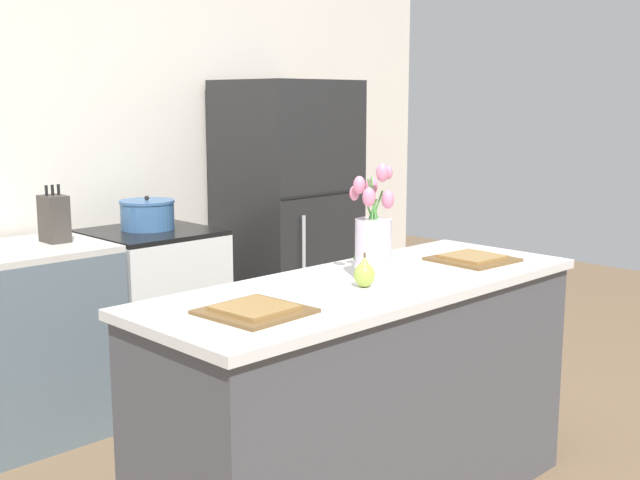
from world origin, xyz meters
name	(u,v)px	position (x,y,z in m)	size (l,w,h in m)	color
back_wall	(89,139)	(0.00, 2.00, 1.35)	(5.20, 0.08, 2.70)	silver
kitchen_island	(367,399)	(0.00, 0.00, 0.46)	(1.80, 0.66, 0.91)	#4C4C51
stove_range	(153,315)	(0.10, 1.60, 0.45)	(0.60, 0.61, 0.90)	silver
refrigerator	(287,222)	(1.05, 1.60, 0.83)	(0.68, 0.67, 1.67)	black
flower_vase	(373,238)	(0.04, 0.02, 1.06)	(0.16, 0.17, 0.43)	silver
pear_figurine	(364,274)	(-0.08, -0.05, 0.96)	(0.07, 0.07, 0.12)	#9EBC47
plate_setting_left	(255,310)	(-0.58, -0.05, 0.92)	(0.31, 0.31, 0.02)	brown
plate_setting_right	(473,258)	(0.58, -0.05, 0.92)	(0.31, 0.31, 0.02)	brown
cooking_pot	(147,215)	(0.11, 1.63, 0.97)	(0.28, 0.28, 0.17)	#386093
knife_block	(54,219)	(-0.41, 1.62, 1.01)	(0.10, 0.14, 0.27)	#3D3833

